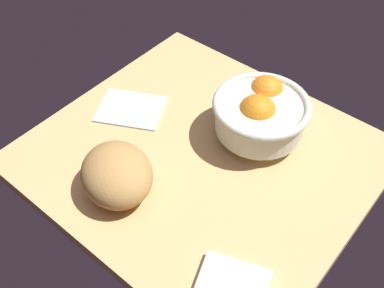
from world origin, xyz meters
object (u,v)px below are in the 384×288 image
fruit_bowl (261,113)px  napkin_spare (233,283)px  bread_loaf (117,174)px  napkin_folded (132,108)px

fruit_bowl → napkin_spare: (16.03, -30.44, -5.47)cm
bread_loaf → napkin_spare: (27.92, -1.79, -3.70)cm
napkin_spare → fruit_bowl: bearing=117.8°
fruit_bowl → bread_loaf: fruit_bowl is taller
napkin_spare → bread_loaf: bearing=176.3°
napkin_spare → napkin_folded: bearing=155.6°
napkin_folded → napkin_spare: bearing=-24.4°
fruit_bowl → napkin_spare: size_ratio=1.76×
bread_loaf → napkin_folded: bread_loaf is taller
bread_loaf → napkin_folded: size_ratio=1.08×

